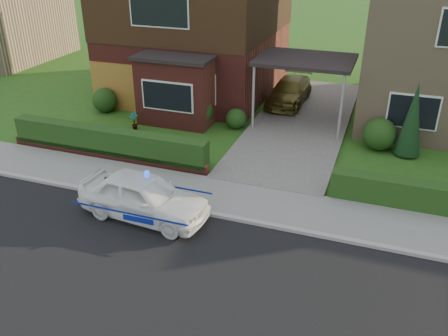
% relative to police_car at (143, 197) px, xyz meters
% --- Properties ---
extents(ground, '(120.00, 120.00, 0.00)m').
position_rel_police_car_xyz_m(ground, '(2.75, -2.40, -0.64)').
color(ground, '#265216').
rests_on(ground, ground).
extents(road, '(60.00, 6.00, 0.02)m').
position_rel_police_car_xyz_m(road, '(2.75, -2.40, -0.64)').
color(road, black).
rests_on(road, ground).
extents(kerb, '(60.00, 0.16, 0.12)m').
position_rel_police_car_xyz_m(kerb, '(2.75, 0.65, -0.58)').
color(kerb, '#9E9993').
rests_on(kerb, ground).
extents(sidewalk, '(60.00, 2.00, 0.10)m').
position_rel_police_car_xyz_m(sidewalk, '(2.75, 1.70, -0.59)').
color(sidewalk, slate).
rests_on(sidewalk, ground).
extents(driveway, '(3.80, 12.00, 0.12)m').
position_rel_police_car_xyz_m(driveway, '(2.75, 8.60, -0.58)').
color(driveway, '#666059').
rests_on(driveway, ground).
extents(house_left, '(7.50, 9.53, 7.25)m').
position_rel_police_car_xyz_m(house_left, '(-3.04, 11.50, 3.17)').
color(house_left, maroon).
rests_on(house_left, ground).
extents(carport_link, '(3.80, 3.00, 2.77)m').
position_rel_police_car_xyz_m(carport_link, '(2.75, 8.55, 2.01)').
color(carport_link, black).
rests_on(carport_link, ground).
extents(garage_door, '(2.20, 0.10, 2.10)m').
position_rel_police_car_xyz_m(garage_door, '(-5.50, 7.56, 0.41)').
color(garage_door, olive).
rests_on(garage_door, ground).
extents(dwarf_wall, '(7.70, 0.25, 0.36)m').
position_rel_police_car_xyz_m(dwarf_wall, '(-3.05, 2.90, -0.46)').
color(dwarf_wall, maroon).
rests_on(dwarf_wall, ground).
extents(hedge_left, '(7.50, 0.55, 0.90)m').
position_rel_police_car_xyz_m(hedge_left, '(-3.05, 3.05, -0.64)').
color(hedge_left, '#103412').
rests_on(hedge_left, ground).
extents(shrub_left_far, '(1.08, 1.08, 1.08)m').
position_rel_police_car_xyz_m(shrub_left_far, '(-5.75, 7.10, -0.10)').
color(shrub_left_far, '#103412').
rests_on(shrub_left_far, ground).
extents(shrub_left_mid, '(1.32, 1.32, 1.32)m').
position_rel_police_car_xyz_m(shrub_left_mid, '(-1.25, 6.90, 0.02)').
color(shrub_left_mid, '#103412').
rests_on(shrub_left_mid, ground).
extents(shrub_left_near, '(0.84, 0.84, 0.84)m').
position_rel_police_car_xyz_m(shrub_left_near, '(0.35, 7.20, -0.22)').
color(shrub_left_near, '#103412').
rests_on(shrub_left_near, ground).
extents(shrub_right_near, '(1.20, 1.20, 1.20)m').
position_rel_police_car_xyz_m(shrub_right_near, '(5.95, 7.00, -0.04)').
color(shrub_right_near, '#103412').
rests_on(shrub_right_near, ground).
extents(conifer_a, '(0.90, 0.90, 2.60)m').
position_rel_police_car_xyz_m(conifer_a, '(6.95, 6.80, 0.66)').
color(conifer_a, black).
rests_on(conifer_a, ground).
extents(police_car, '(3.47, 3.88, 1.45)m').
position_rel_police_car_xyz_m(police_car, '(0.00, 0.00, 0.00)').
color(police_car, white).
rests_on(police_car, ground).
extents(driveway_car, '(1.64, 3.83, 1.10)m').
position_rel_police_car_xyz_m(driveway_car, '(1.75, 10.69, 0.03)').
color(driveway_car, brown).
rests_on(driveway_car, driveway).
extents(potted_plant_a, '(0.45, 0.36, 0.74)m').
position_rel_police_car_xyz_m(potted_plant_a, '(-3.48, 5.65, -0.27)').
color(potted_plant_a, gray).
rests_on(potted_plant_a, ground).
extents(potted_plant_b, '(0.48, 0.48, 0.69)m').
position_rel_police_car_xyz_m(potted_plant_b, '(-5.72, 3.70, -0.30)').
color(potted_plant_b, gray).
rests_on(potted_plant_b, ground).
extents(potted_plant_c, '(0.54, 0.54, 0.76)m').
position_rel_police_car_xyz_m(potted_plant_c, '(0.25, 3.60, -0.26)').
color(potted_plant_c, gray).
rests_on(potted_plant_c, ground).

